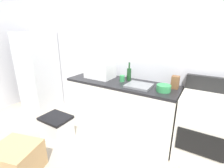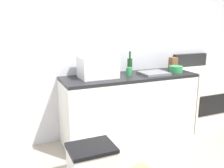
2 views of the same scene
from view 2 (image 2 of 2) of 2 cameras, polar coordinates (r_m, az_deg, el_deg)
wall_back at (r=3.41m, az=-3.10°, el=9.31°), size 5.00×0.10×2.60m
kitchen_counter at (r=3.39m, az=3.96°, el=-5.45°), size 1.80×0.60×0.90m
stove_oven at (r=4.07m, az=19.37°, el=-2.68°), size 0.60×0.61×1.10m
microwave at (r=3.11m, az=-3.31°, el=3.96°), size 0.46×0.34×0.27m
sink_basin at (r=3.38m, az=9.61°, el=2.51°), size 0.36×0.32×0.03m
wine_bottle at (r=3.41m, az=4.13°, el=4.37°), size 0.07×0.07×0.30m
coffee_mug at (r=3.29m, az=3.94°, el=2.99°), size 0.08×0.08×0.10m
knife_block at (r=3.79m, az=13.96°, el=4.64°), size 0.10×0.10×0.18m
mixing_bowl at (r=3.57m, az=14.54°, el=3.35°), size 0.19×0.19×0.09m
storage_bin at (r=2.62m, az=-4.73°, el=-17.76°), size 0.46×0.36×0.38m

